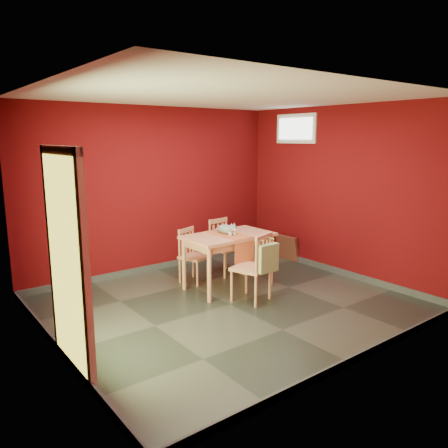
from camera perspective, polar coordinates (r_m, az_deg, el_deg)
ground at (r=5.95m, az=0.73°, el=-10.45°), size 4.50×4.50×0.00m
room_shell at (r=5.94m, az=0.73°, el=-10.00°), size 4.50×4.50×4.50m
doorway at (r=4.26m, az=-19.97°, el=-4.06°), size 0.06×1.01×2.13m
window at (r=7.78m, az=9.35°, el=12.19°), size 0.05×0.90×0.50m
outlet_plate at (r=8.31m, az=0.95°, el=-2.00°), size 0.08×0.02×0.12m
dining_table at (r=6.40m, az=0.59°, el=-2.25°), size 1.30×0.77×0.81m
table_runner at (r=6.30m, az=1.28°, el=-2.07°), size 0.36×0.74×0.37m
chair_far_left at (r=6.75m, az=-4.09°, el=-4.03°), size 0.50×0.50×0.83m
chair_far_right at (r=7.13m, az=-0.04°, el=-2.89°), size 0.45×0.45×0.90m
chair_near at (r=5.94m, az=3.93°, el=-5.56°), size 0.56×0.56×0.95m
tote_bag at (r=5.77m, az=5.73°, el=-4.43°), size 0.32×0.19×0.44m
cat at (r=6.40m, az=0.27°, el=-0.45°), size 0.22×0.39×0.19m
picture_frame at (r=8.05m, az=8.30°, el=-3.09°), size 0.17×0.46×0.45m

